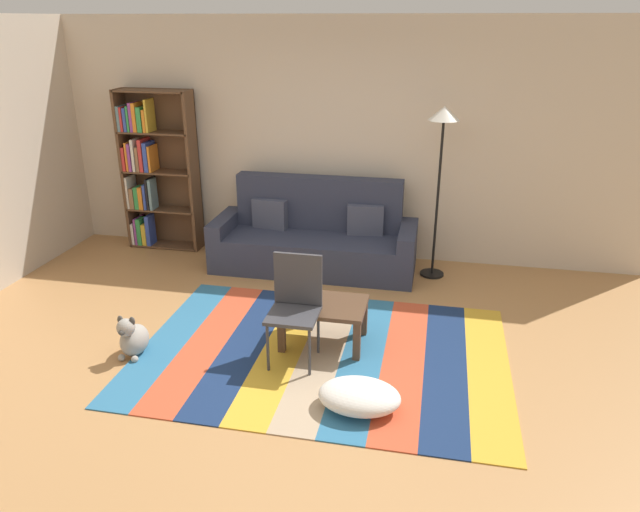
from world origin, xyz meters
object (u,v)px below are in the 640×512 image
Objects in this scene: couch at (315,239)px; coffee_table at (324,311)px; dog at (133,338)px; standing_lamp at (442,137)px; pouf at (359,396)px; tv_remote at (313,304)px; folding_chair at (296,300)px; bookshelf at (152,170)px.

couch is 1.72m from coffee_table.
standing_lamp is at bearing 42.37° from dog.
coffee_table is 1.00m from pouf.
coffee_table is 0.13m from tv_remote.
dog is 1.43m from folding_chair.
bookshelf reaches higher than folding_chair.
tv_remote is (-0.08, -0.05, 0.08)m from coffee_table.
tv_remote is at bearing 17.54° from dog.
standing_lamp reaches higher than folding_chair.
folding_chair is at bearing -126.99° from tv_remote.
bookshelf is 3.24m from coffee_table.
bookshelf reaches higher than dog.
bookshelf is 1.04× the size of standing_lamp.
pouf is at bearing -63.44° from coffee_table.
tv_remote is 0.17× the size of folding_chair.
couch is at bearing 63.19° from dog.
bookshelf reaches higher than coffee_table.
dog is (-1.54, -0.51, -0.16)m from coffee_table.
pouf is at bearing -99.98° from standing_lamp.
pouf is 0.96m from folding_chair.
folding_chair is (2.32, -2.22, -0.43)m from bookshelf.
couch is 3.75× the size of pouf.
dog is 0.22× the size of standing_lamp.
folding_chair is at bearing -124.08° from coffee_table.
standing_lamp is 2.45m from folding_chair.
couch is at bearing 88.95° from tv_remote.
pouf is at bearing -43.90° from bookshelf.
bookshelf is at bearing 111.41° from dog.
coffee_table is at bearing 116.56° from pouf.
coffee_table is 0.39× the size of standing_lamp.
coffee_table reaches higher than pouf.
dog is 2.65× the size of tv_remote.
folding_chair reaches higher than pouf.
couch is 2.18m from bookshelf.
couch is at bearing 108.90° from pouf.
folding_chair is (-0.10, -0.22, 0.14)m from tv_remote.
couch is at bearing -7.83° from bookshelf.
tv_remote is at bearing 122.27° from pouf.
dog is at bearing -116.81° from couch.
folding_chair reaches higher than tv_remote.
tv_remote reaches higher than dog.
standing_lamp is (0.45, 2.57, 1.42)m from pouf.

